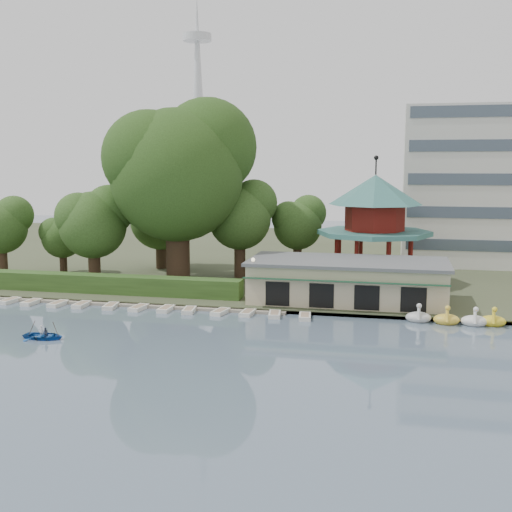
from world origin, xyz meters
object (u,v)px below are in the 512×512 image
(big_tree, at_px, (179,166))
(rowboat_with_passengers, at_px, (44,333))
(dock, at_px, (111,303))
(pavilion, at_px, (375,218))
(boathouse, at_px, (348,280))

(big_tree, distance_m, rowboat_with_passengers, 26.58)
(big_tree, bearing_deg, rowboat_with_passengers, -97.37)
(dock, relative_size, pavilion, 2.52)
(pavilion, height_order, rowboat_with_passengers, pavilion)
(pavilion, bearing_deg, boathouse, -101.28)
(boathouse, relative_size, pavilion, 1.38)
(boathouse, xyz_separation_m, big_tree, (-18.80, 6.26, 10.66))
(dock, bearing_deg, boathouse, 12.24)
(dock, distance_m, big_tree, 17.28)
(boathouse, bearing_deg, big_tree, 161.59)
(rowboat_with_passengers, bearing_deg, pavilion, 48.59)
(pavilion, xyz_separation_m, big_tree, (-20.80, -3.77, 5.55))
(boathouse, distance_m, rowboat_with_passengers, 27.70)
(big_tree, height_order, rowboat_with_passengers, big_tree)
(dock, relative_size, boathouse, 1.83)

